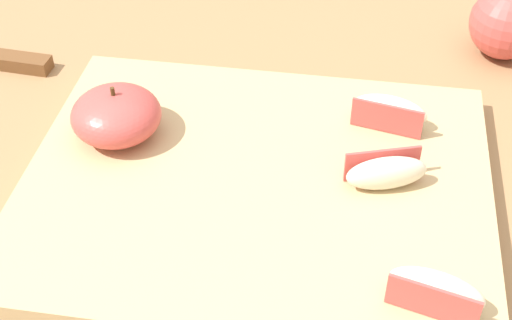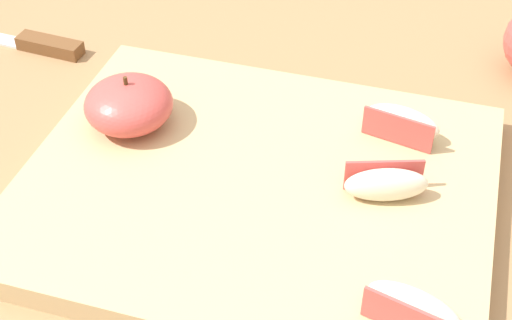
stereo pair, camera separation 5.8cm
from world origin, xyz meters
name	(u,v)px [view 2 (the right image)]	position (x,y,z in m)	size (l,w,h in m)	color
dining_table	(202,279)	(0.00, 0.00, 0.62)	(1.20, 0.87, 0.73)	#9E754C
cutting_board	(256,189)	(0.05, 0.01, 0.74)	(0.37, 0.30, 0.02)	tan
apple_half_skin_up	(129,104)	(-0.08, 0.05, 0.77)	(0.08, 0.08, 0.05)	#D14C47
apple_wedge_middle	(413,308)	(0.18, -0.09, 0.76)	(0.07, 0.04, 0.03)	#F4EACC
apple_wedge_near_knife	(402,123)	(0.15, 0.10, 0.76)	(0.07, 0.04, 0.03)	#F4EACC
apple_wedge_front	(386,184)	(0.15, 0.02, 0.76)	(0.07, 0.04, 0.03)	#F4EACC
paring_knife	(39,44)	(-0.23, 0.16, 0.73)	(0.16, 0.03, 0.01)	silver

